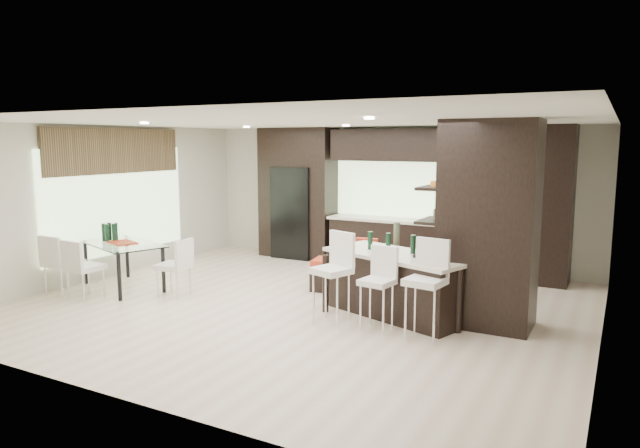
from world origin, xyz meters
The scene contains 22 objects.
ground centered at (0.00, 0.00, 0.00)m, with size 8.00×8.00×0.00m, color beige.
back_wall centered at (0.00, 3.50, 1.35)m, with size 8.00×0.02×2.70m, color beige.
left_wall centered at (-4.00, 0.00, 1.35)m, with size 0.02×7.00×2.70m, color beige.
right_wall centered at (4.00, 0.00, 1.35)m, with size 0.02×7.00×2.70m, color beige.
ceiling centered at (0.00, 0.00, 2.70)m, with size 8.00×7.00×0.02m, color white.
window_left centered at (-3.96, 0.20, 1.35)m, with size 0.04×3.20×1.90m, color #B2D199.
window_back centered at (0.60, 3.46, 1.55)m, with size 3.40×0.04×1.20m, color #B2D199.
stone_accent centered at (-3.93, 0.20, 2.25)m, with size 0.08×3.00×0.80m, color brown.
ceiling_spots centered at (0.00, 0.25, 2.68)m, with size 4.00×3.00×0.02m, color white.
back_cabinetry centered at (0.50, 3.17, 1.35)m, with size 6.80×0.68×2.70m, color black.
refrigerator centered at (-1.90, 3.12, 0.95)m, with size 0.90×0.68×1.90m, color black.
partition_column centered at (2.60, 0.40, 1.35)m, with size 1.20×0.80×2.70m, color black.
kitchen_island centered at (1.42, 0.25, 0.44)m, with size 2.10×0.90×0.87m, color black.
stool_left centered at (0.77, -0.51, 0.49)m, with size 0.44×0.44×0.99m, color white.
stool_mid centered at (1.42, -0.49, 0.44)m, with size 0.39×0.39×0.87m, color white.
stool_right centered at (2.06, -0.52, 0.50)m, with size 0.44×0.44×1.00m, color white.
bench centered at (0.34, 1.10, 0.26)m, with size 1.33×0.51×0.51m, color black.
floor_vase centered at (1.07, 1.10, 0.59)m, with size 0.44×0.44×1.19m, color #4B4F39, non-canonical shape.
dining_table centered at (-3.11, -0.50, 0.38)m, with size 1.57×0.89×0.76m, color white.
chair_near centered at (-3.11, -1.26, 0.43)m, with size 0.47×0.47×0.86m, color white.
chair_far centered at (-3.60, -1.27, 0.45)m, with size 0.49×0.49×0.90m, color white.
chair_end centered at (-2.02, -0.50, 0.42)m, with size 0.46×0.46×0.84m, color white.
Camera 1 is at (4.14, -7.10, 2.41)m, focal length 32.00 mm.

